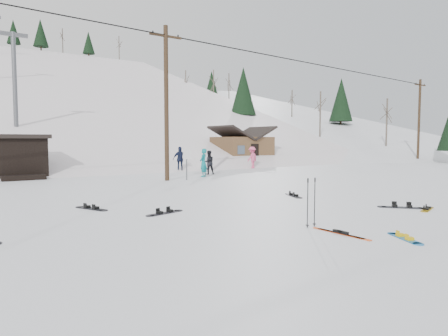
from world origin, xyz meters
TOP-DOWN VIEW (x-y plane):
  - ground at (0.00, 0.00)m, footprint 200.00×200.00m
  - ski_slope at (0.00, 55.00)m, footprint 60.00×85.24m
  - ridge_right at (38.00, 50.00)m, footprint 45.66×93.98m
  - treeline_right at (36.00, 42.00)m, footprint 20.00×60.00m
  - treeline_crest at (0.00, 86.00)m, footprint 50.00×6.00m
  - utility_pole at (2.00, 14.00)m, footprint 2.00×0.26m
  - utility_pole_right at (34.00, 17.00)m, footprint 2.00×0.26m
  - trail_sign at (3.10, 13.58)m, footprint 0.50×0.09m
  - lift_hut at (-5.00, 20.94)m, footprint 3.40×4.10m
  - lift_tower_near at (-4.00, 30.00)m, footprint 2.20×0.36m
  - cabin at (15.00, 24.00)m, footprint 5.39×4.40m
  - hero_snowboard at (0.54, -1.95)m, footprint 0.68×1.19m
  - hero_skis at (-0.35, -0.75)m, footprint 0.16×1.75m
  - ski_poles at (-0.35, 0.28)m, footprint 0.37×0.10m
  - board_scatter_a at (-2.79, 4.38)m, footprint 1.45×0.60m
  - board_scatter_b at (-4.54, 6.57)m, footprint 0.78×1.44m
  - board_scatter_d at (4.61, 0.65)m, footprint 1.19×1.30m
  - board_scatter_e at (4.98, -0.06)m, footprint 1.23×0.58m
  - board_scatter_f at (3.54, 4.97)m, footprint 0.77×1.44m
  - skier_teal at (5.02, 14.84)m, footprint 0.80×0.75m
  - skier_dark at (6.26, 16.18)m, footprint 0.96×0.85m
  - skier_pink at (12.52, 19.23)m, footprint 1.34×1.02m
  - skier_navy at (5.81, 19.52)m, footprint 1.21×0.82m

SIDE VIEW (x-z plane):
  - ski_slope at x=0.00m, z-range -44.99..20.99m
  - ridge_right at x=38.00m, z-range -38.30..16.30m
  - ground at x=0.00m, z-range 0.00..0.00m
  - treeline_right at x=36.00m, z-range -5.00..5.00m
  - treeline_crest at x=0.00m, z-range -5.00..5.00m
  - board_scatter_e at x=4.98m, z-range -0.02..0.07m
  - hero_snowboard at x=0.54m, z-range -0.02..0.07m
  - hero_skis at x=-0.35m, z-range -0.02..0.07m
  - board_scatter_a at x=-2.79m, z-range -0.03..0.08m
  - board_scatter_f at x=3.54m, z-range -0.03..0.08m
  - board_scatter_b at x=-4.54m, z-range -0.03..0.08m
  - board_scatter_d at x=4.61m, z-range -0.03..0.09m
  - ski_poles at x=-0.35m, z-range 0.02..1.37m
  - skier_dark at x=6.26m, z-range 0.00..1.67m
  - skier_pink at x=12.52m, z-range 0.00..1.83m
  - skier_teal at x=5.02m, z-range 0.00..1.84m
  - skier_navy at x=5.81m, z-range 0.00..1.90m
  - trail_sign at x=3.10m, z-range 0.35..2.20m
  - lift_hut at x=-5.00m, z-range -0.01..2.74m
  - cabin at x=15.00m, z-range -0.40..3.37m
  - utility_pole at x=2.00m, z-range 0.18..9.18m
  - utility_pole_right at x=34.00m, z-range 0.18..9.18m
  - lift_tower_near at x=-4.00m, z-range 3.86..11.86m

